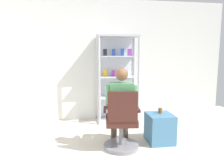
{
  "coord_description": "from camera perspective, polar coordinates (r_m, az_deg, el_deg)",
  "views": [
    {
      "loc": [
        -0.46,
        -1.87,
        1.5
      ],
      "look_at": [
        0.1,
        1.61,
        1.0
      ],
      "focal_mm": 34.1,
      "sensor_mm": 36.0,
      "label": 1
    }
  ],
  "objects": [
    {
      "name": "seated_shopkeeper",
      "position": [
        3.44,
        2.39,
        -5.15
      ],
      "size": [
        0.52,
        0.6,
        1.29
      ],
      "color": "#3F382D",
      "rests_on": "ground"
    },
    {
      "name": "tea_glass",
      "position": [
        3.76,
        12.81,
        -6.96
      ],
      "size": [
        0.07,
        0.07,
        0.09
      ],
      "primitive_type": "cylinder",
      "color": "brown",
      "rests_on": "storage_crate"
    },
    {
      "name": "back_wall",
      "position": [
        4.89,
        -3.77,
        6.31
      ],
      "size": [
        6.0,
        0.1,
        2.7
      ],
      "primitive_type": "cube",
      "color": "silver",
      "rests_on": "ground"
    },
    {
      "name": "display_cabinet_main",
      "position": [
        4.74,
        1.36,
        1.63
      ],
      "size": [
        0.9,
        0.45,
        1.9
      ],
      "color": "#B7B7BC",
      "rests_on": "ground"
    },
    {
      "name": "storage_crate",
      "position": [
        3.79,
        12.66,
        -11.48
      ],
      "size": [
        0.42,
        0.44,
        0.49
      ],
      "primitive_type": "cube",
      "color": "teal",
      "rests_on": "ground"
    },
    {
      "name": "office_chair",
      "position": [
        3.38,
        2.57,
        -11.05
      ],
      "size": [
        0.59,
        0.56,
        0.96
      ],
      "color": "slate",
      "rests_on": "ground"
    }
  ]
}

